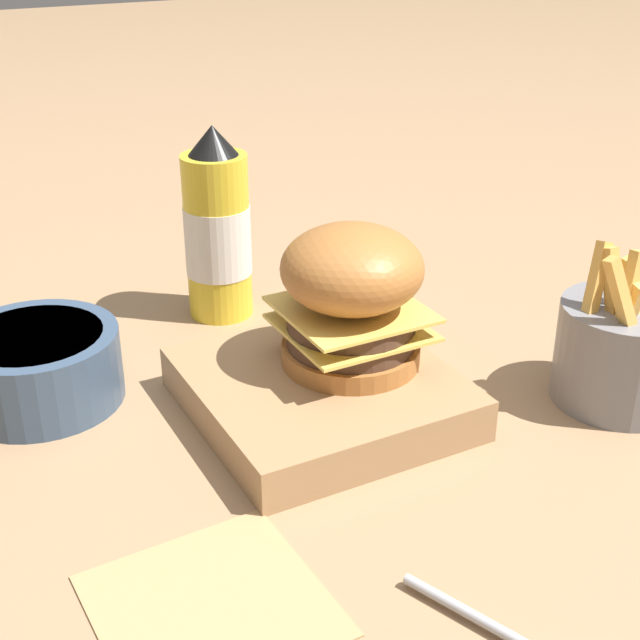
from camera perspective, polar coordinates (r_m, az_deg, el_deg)
name	(u,v)px	position (r m, az deg, el deg)	size (l,w,h in m)	color
ground_plane	(317,436)	(0.73, -0.22, -7.45)	(6.00, 6.00, 0.00)	#9E7A56
serving_board	(320,393)	(0.76, 0.00, -4.67)	(0.21, 0.21, 0.04)	#A37A51
burger	(352,295)	(0.74, 2.04, 1.58)	(0.12, 0.12, 0.12)	#AD6B33
ketchup_bottle	(217,232)	(0.91, -6.58, 5.64)	(0.07, 0.07, 0.20)	yellow
fries_basket	(623,351)	(0.80, 18.82, -1.89)	(0.11, 0.11, 0.15)	slate
side_bowl	(37,365)	(0.80, -17.64, -2.78)	(0.14, 0.14, 0.06)	#384C66
ketchup_puddle	(363,298)	(0.97, 2.79, 1.43)	(0.07, 0.07, 0.00)	#B21E14
parchment_square	(211,604)	(0.59, -7.02, -17.62)	(0.14, 0.14, 0.00)	tan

